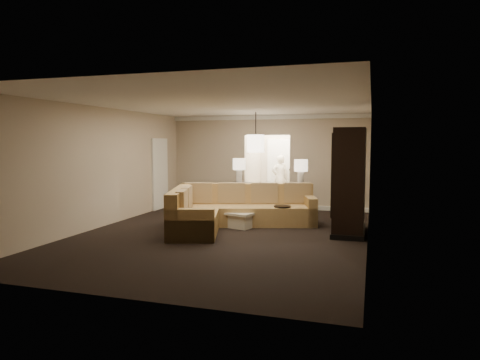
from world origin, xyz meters
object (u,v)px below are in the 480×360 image
(coffee_table, at_px, (240,218))
(person, at_px, (280,176))
(console_table, at_px, (269,197))
(armoire, at_px, (349,183))
(sectional_sofa, at_px, (230,211))
(drink_table, at_px, (282,212))

(coffee_table, height_order, person, person)
(coffee_table, height_order, console_table, console_table)
(console_table, bearing_deg, coffee_table, -96.82)
(armoire, bearing_deg, sectional_sofa, -176.98)
(sectional_sofa, height_order, armoire, armoire)
(drink_table, bearing_deg, coffee_table, -168.46)
(coffee_table, distance_m, drink_table, 1.01)
(console_table, distance_m, drink_table, 1.48)
(person, bearing_deg, sectional_sofa, 64.66)
(coffee_table, xyz_separation_m, console_table, (0.34, 1.52, 0.33))
(sectional_sofa, distance_m, coffee_table, 0.35)
(sectional_sofa, distance_m, drink_table, 1.23)
(sectional_sofa, xyz_separation_m, console_table, (0.52, 1.74, 0.13))
(console_table, xyz_separation_m, armoire, (2.17, -1.60, 0.57))
(drink_table, relative_size, person, 0.29)
(armoire, height_order, drink_table, armoire)
(sectional_sofa, height_order, console_table, sectional_sofa)
(sectional_sofa, height_order, coffee_table, sectional_sofa)
(console_table, distance_m, person, 3.12)
(sectional_sofa, relative_size, console_table, 1.50)
(armoire, distance_m, drink_table, 1.72)
(sectional_sofa, height_order, person, person)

